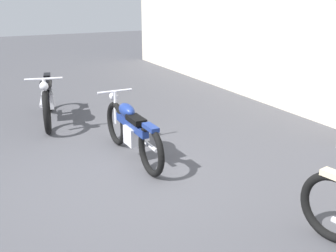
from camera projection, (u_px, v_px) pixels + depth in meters
name	position (u px, v px, depth m)	size (l,w,h in m)	color
ground_plane	(119.00, 181.00, 5.16)	(40.00, 40.00, 0.00)	#47474C
motorcycle_blue	(131.00, 130.00, 5.76)	(2.01, 0.56, 0.90)	black
motorcycle_black	(47.00, 97.00, 7.40)	(2.18, 0.74, 0.99)	black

